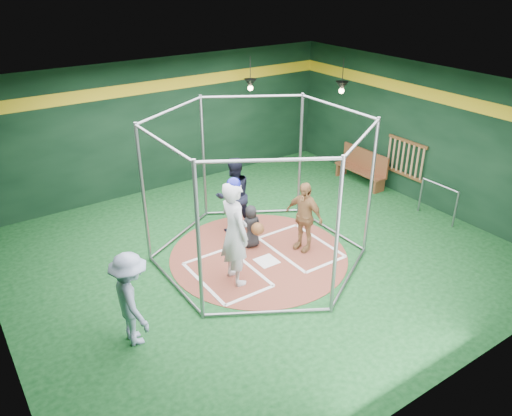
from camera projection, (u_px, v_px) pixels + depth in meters
room_shell at (259, 180)px, 9.93m from camera, size 10.10×9.10×3.53m
clay_disc at (259, 255)px, 10.71m from camera, size 3.80×3.80×0.01m
home_plate at (267, 261)px, 10.48m from camera, size 0.43×0.43×0.01m
batter_box_left at (227, 274)px, 10.04m from camera, size 1.17×1.77×0.01m
batter_box_right at (300, 247)px, 11.00m from camera, size 1.17×1.77×0.01m
batting_cage at (259, 192)px, 10.04m from camera, size 4.05×4.67×3.00m
bat_rack at (405, 158)px, 13.02m from camera, size 0.07×1.25×0.98m
pendant_lamp_near at (250, 84)px, 13.26m from camera, size 0.34×0.34×0.90m
pendant_lamp_far at (342, 86)px, 12.98m from camera, size 0.34×0.34×0.90m
batter_figure at (235, 232)px, 9.41m from camera, size 0.55×0.80×2.19m
visitor_leopard at (304, 216)px, 10.62m from camera, size 0.61×0.99×1.57m
catcher_figure at (252, 227)px, 10.81m from camera, size 0.52×0.58×0.97m
umpire at (234, 195)px, 11.32m from camera, size 0.92×0.74×1.79m
bystander_blue at (132, 299)px, 7.97m from camera, size 0.66×1.10×1.66m
dugout_bench at (362, 166)px, 13.99m from camera, size 0.39×1.67×0.97m
steel_railing at (439, 196)px, 11.97m from camera, size 0.05×1.06×0.91m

